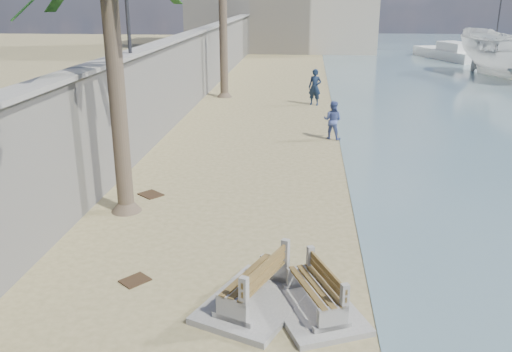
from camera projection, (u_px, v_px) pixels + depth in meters
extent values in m
cube|color=gray|center=(184.00, 75.00, 25.82)|extent=(0.45, 70.00, 3.50)
cube|color=gray|center=(182.00, 36.00, 25.25)|extent=(0.80, 70.00, 0.12)
cube|color=gray|center=(255.00, 302.00, 10.00)|extent=(2.27, 2.66, 0.12)
cube|color=gray|center=(315.00, 309.00, 9.79)|extent=(2.04, 2.39, 0.11)
cylinder|color=brown|center=(116.00, 85.00, 13.26)|extent=(0.42, 0.42, 6.67)
cylinder|color=brown|center=(223.00, 14.00, 28.61)|extent=(0.44, 0.44, 8.88)
imported|color=#142239|center=(315.00, 85.00, 27.55)|extent=(0.89, 0.74, 2.10)
imported|color=#475693|center=(333.00, 118.00, 21.14)|extent=(0.97, 0.85, 1.68)
cube|color=silver|center=(494.00, 55.00, 48.40)|extent=(6.08, 4.54, 0.70)
cube|color=#382616|center=(151.00, 194.00, 15.46)|extent=(0.81, 0.80, 0.03)
cube|color=#382616|center=(135.00, 280.00, 10.84)|extent=(0.67, 0.68, 0.03)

